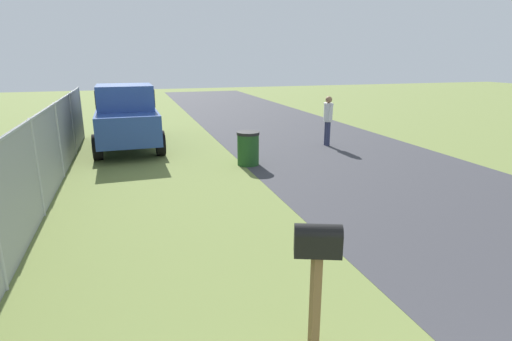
# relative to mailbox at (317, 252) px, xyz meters

# --- Properties ---
(road_asphalt) EXTENTS (60.00, 6.33, 0.01)m
(road_asphalt) POSITION_rel_mailbox_xyz_m (2.54, -4.46, -1.10)
(road_asphalt) COLOR #38383D
(road_asphalt) RESTS_ON ground
(mailbox) EXTENTS (0.35, 0.50, 1.39)m
(mailbox) POSITION_rel_mailbox_xyz_m (0.00, 0.00, 0.00)
(mailbox) COLOR brown
(mailbox) RESTS_ON ground
(pickup_truck) EXTENTS (5.23, 2.17, 2.09)m
(pickup_truck) POSITION_rel_mailbox_xyz_m (10.78, 1.77, -0.00)
(pickup_truck) COLOR #284793
(pickup_truck) RESTS_ON ground
(trash_bin) EXTENTS (0.63, 0.63, 0.94)m
(trash_bin) POSITION_rel_mailbox_xyz_m (7.36, -1.43, -0.63)
(trash_bin) COLOR #1E4C1E
(trash_bin) RESTS_ON ground
(pedestrian) EXTENTS (0.49, 0.30, 1.67)m
(pedestrian) POSITION_rel_mailbox_xyz_m (9.02, -4.72, -0.14)
(pedestrian) COLOR #2D3351
(pedestrian) RESTS_ON ground
(fence_section) EXTENTS (16.20, 0.07, 1.87)m
(fence_section) POSITION_rel_mailbox_xyz_m (4.87, 3.37, -0.10)
(fence_section) COLOR #9EA3A8
(fence_section) RESTS_ON ground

